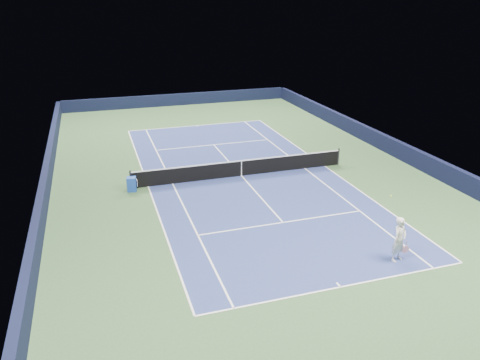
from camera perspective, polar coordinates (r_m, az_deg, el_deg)
name	(u,v)px	position (r m, az deg, el deg)	size (l,w,h in m)	color
ground	(241,176)	(27.71, 0.17, 0.52)	(40.00, 40.00, 0.00)	#32512C
wall_far	(178,99)	(46.09, -7.55, 9.71)	(22.00, 0.35, 1.10)	black
wall_right	(399,150)	(32.35, 18.77, 3.52)	(0.35, 40.00, 1.10)	black
wall_left	(45,189)	(26.50, -22.71, -1.00)	(0.35, 40.00, 1.10)	black
court_surface	(241,176)	(27.71, 0.17, 0.52)	(10.97, 23.77, 0.01)	navy
baseline_far	(197,126)	(38.64, -5.30, 6.63)	(10.97, 0.08, 0.00)	white
baseline_near	(341,287)	(18.03, 12.17, -12.63)	(10.97, 0.08, 0.00)	white
sideline_doubles_right	(325,166)	(29.75, 10.28, 1.70)	(0.08, 23.77, 0.00)	white
sideline_doubles_left	(148,186)	(26.66, -11.12, -0.78)	(0.08, 23.77, 0.00)	white
sideline_singles_right	(305,168)	(29.16, 7.89, 1.42)	(0.08, 23.77, 0.00)	white
sideline_singles_left	(173,184)	(26.82, -8.23, -0.44)	(0.08, 23.77, 0.00)	white
service_line_far	(214,145)	(33.51, -3.21, 4.31)	(8.23, 0.08, 0.00)	white
service_line_near	(283,222)	(22.23, 5.27, -5.17)	(8.23, 0.08, 0.00)	white
center_service_line	(241,176)	(27.71, 0.17, 0.54)	(0.08, 12.80, 0.00)	white
center_mark_far	(197,126)	(38.50, -5.25, 6.57)	(0.08, 0.30, 0.00)	white
center_mark_near	(339,285)	(18.13, 11.93, -12.39)	(0.08, 0.30, 0.00)	white
tennis_net	(241,168)	(27.53, 0.17, 1.50)	(12.90, 0.10, 1.07)	black
sponsor_cube	(132,184)	(26.12, -13.06, -0.50)	(0.58, 0.52, 0.80)	#1B43A7
tennis_player	(399,239)	(19.80, 18.85, -6.87)	(0.89, 1.37, 2.44)	white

